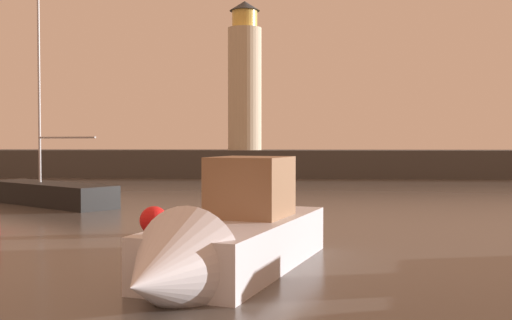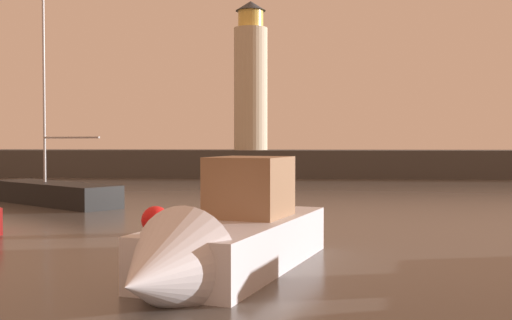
{
  "view_description": "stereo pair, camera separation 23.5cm",
  "coord_description": "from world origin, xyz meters",
  "views": [
    {
      "loc": [
        -0.57,
        -1.79,
        3.03
      ],
      "look_at": [
        -1.36,
        14.89,
        2.49
      ],
      "focal_mm": 44.09,
      "sensor_mm": 36.0,
      "label": 1
    },
    {
      "loc": [
        -0.34,
        -1.77,
        3.03
      ],
      "look_at": [
        -1.36,
        14.89,
        2.49
      ],
      "focal_mm": 44.09,
      "sensor_mm": 36.0,
      "label": 2
    }
  ],
  "objects": [
    {
      "name": "ground_plane",
      "position": [
        0.0,
        24.8,
        0.0
      ],
      "size": [
        220.0,
        220.0,
        0.0
      ],
      "primitive_type": "plane",
      "color": "#4C4742"
    },
    {
      "name": "breakwater",
      "position": [
        0.0,
        49.59,
        1.1
      ],
      "size": [
        81.89,
        5.0,
        2.2
      ],
      "primitive_type": "cube",
      "color": "#423F3D",
      "rests_on": "ground_plane"
    },
    {
      "name": "lighthouse",
      "position": [
        -3.94,
        49.59,
        7.94
      ],
      "size": [
        2.74,
        2.74,
        12.13
      ],
      "color": "beige",
      "rests_on": "breakwater"
    },
    {
      "name": "motorboat_2",
      "position": [
        -1.97,
        11.77,
        0.78
      ],
      "size": [
        4.63,
        8.55,
        3.11
      ],
      "color": "silver",
      "rests_on": "ground_plane"
    },
    {
      "name": "sailboat_moored",
      "position": [
        -11.58,
        26.91,
        0.58
      ],
      "size": [
        7.54,
        6.39,
        12.78
      ],
      "color": "black",
      "rests_on": "ground_plane"
    },
    {
      "name": "mooring_buoy",
      "position": [
        -4.78,
        18.01,
        0.45
      ],
      "size": [
        0.91,
        0.91,
        0.91
      ],
      "primitive_type": "sphere",
      "color": "red",
      "rests_on": "ground_plane"
    }
  ]
}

